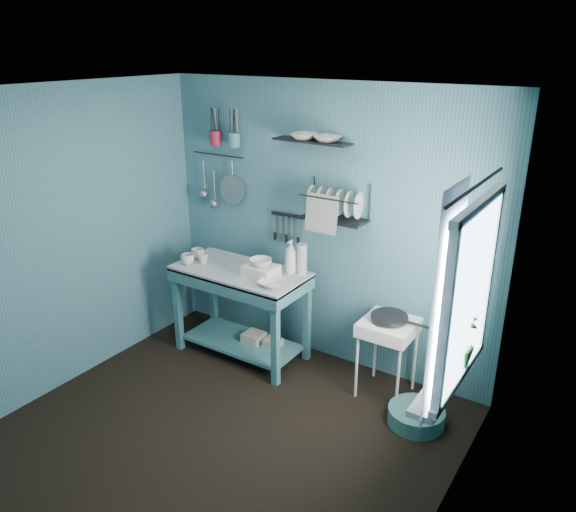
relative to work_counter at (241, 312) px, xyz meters
The scene contains 36 objects.
floor 1.30m from the work_counter, 60.21° to the right, with size 3.20×3.20×0.00m, color black.
ceiling 2.41m from the work_counter, 60.21° to the right, with size 3.20×3.20×0.00m, color silver.
wall_back 1.11m from the work_counter, 35.46° to the left, with size 3.20×3.20×0.00m, color #396876.
wall_front 2.76m from the work_counter, 76.63° to the right, with size 3.20×3.20×0.00m, color #396876.
wall_left 1.67m from the work_counter, 132.90° to the right, with size 3.00×3.00×0.00m, color #396876.
wall_right 2.59m from the work_counter, 25.74° to the right, with size 3.00×3.00×0.00m, color #396876.
work_counter is the anchor object (origin of this frame).
mug_left 0.70m from the work_counter, 161.57° to the right, with size 0.12×0.12×0.10m, color silver.
mug_mid 0.61m from the work_counter, behind, with size 0.10×0.10×0.09m, color silver.
mug_right 0.69m from the work_counter, behind, with size 0.12×0.12×0.10m, color silver.
wash_tub 0.54m from the work_counter, ahead, with size 0.28×0.22×0.10m, color silver.
tub_bowl 0.62m from the work_counter, ahead, with size 0.20×0.20×0.06m, color silver.
soap_bottle 0.74m from the work_counter, 25.46° to the left, with size 0.12×0.12×0.30m, color silver.
water_bottle 0.80m from the work_counter, 22.93° to the left, with size 0.09×0.09×0.28m, color #ACB5C0.
counter_bowl 0.66m from the work_counter, 18.43° to the right, with size 0.22×0.22×0.05m, color silver.
hotplate_stand 1.41m from the work_counter, ahead, with size 0.42×0.42×0.68m, color white.
frying_pan 1.43m from the work_counter, ahead, with size 0.30×0.30×0.04m, color black.
knife_strip 1.00m from the work_counter, 58.97° to the left, with size 0.32×0.02×0.03m, color black.
dish_rack 1.39m from the work_counter, 21.24° to the left, with size 0.55×0.24×0.32m, color black.
upper_shelf 1.70m from the work_counter, 32.00° to the left, with size 0.70×0.18×0.01m, color black.
shelf_bowl_left 1.72m from the work_counter, 35.82° to the left, with size 0.22×0.22×0.05m, color silver.
shelf_bowl_right 1.79m from the work_counter, 26.08° to the left, with size 0.21×0.21×0.05m, color silver.
utensil_cup_magenta 1.64m from the work_counter, 145.53° to the left, with size 0.11×0.11×0.13m, color maroon.
utensil_cup_teal 1.58m from the work_counter, 129.91° to the left, with size 0.11×0.11×0.13m, color teal.
colander 1.16m from the work_counter, 133.54° to the left, with size 0.28×0.28×0.03m, color gray.
ladle_outer 1.39m from the work_counter, 151.35° to the left, with size 0.01×0.01×0.30m, color gray.
ladle_inner 1.26m from the work_counter, 146.46° to the left, with size 0.01×0.01×0.30m, color gray.
hook_rail 1.51m from the work_counter, 143.17° to the left, with size 0.01×0.01×0.60m, color black.
window_glass 2.48m from the work_counter, 15.67° to the right, with size 1.10×1.10×0.00m, color white.
windowsill 2.23m from the work_counter, 16.26° to the right, with size 0.16×0.95×0.04m, color white.
curtain 2.53m from the work_counter, 23.26° to the right, with size 1.35×1.35×0.00m, color white.
curtain_rod 2.76m from the work_counter, 15.98° to the right, with size 0.02×0.02×1.05m, color black.
potted_plant 2.26m from the work_counter, 14.09° to the right, with size 0.25×0.25×0.44m, color #245B27.
storage_tin_large 0.34m from the work_counter, 26.57° to the left, with size 0.18×0.18×0.22m, color tan.
storage_tin_small 0.45m from the work_counter, 14.93° to the left, with size 0.15×0.15×0.20m, color tan.
floor_basin 1.81m from the work_counter, ahead, with size 0.44×0.44×0.13m, color teal.
Camera 1 is at (2.31, -2.61, 2.78)m, focal length 35.00 mm.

